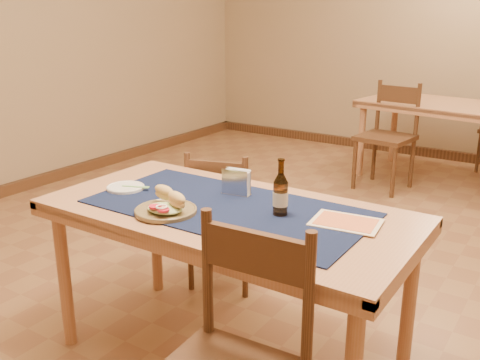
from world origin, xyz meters
The scene contains 13 objects.
room centered at (0.00, 0.00, 1.40)m, with size 6.04×7.04×2.84m.
main_table centered at (0.00, -0.80, 0.67)m, with size 1.60×0.80×0.75m.
placemat centered at (0.00, -0.80, 0.75)m, with size 1.20×0.60×0.01m, color #0F173A.
baseboard centered at (0.00, 0.00, 0.05)m, with size 6.00×7.00×0.10m.
back_table centered at (0.21, 2.60, 0.67)m, with size 1.79×1.09×0.75m.
chair_main_far centered at (-0.43, -0.21, 0.43)m, with size 0.48×0.48×0.83m.
chair_back_near centered at (-0.26, 2.13, 0.50)m, with size 0.50×0.50×0.96m.
sandwich_plate centered at (-0.17, -1.00, 0.78)m, with size 0.26×0.26×0.10m.
side_plate centered at (-0.54, -0.86, 0.76)m, with size 0.18×0.18×0.01m.
fork centered at (-0.48, -0.84, 0.77)m, with size 0.13×0.06×0.00m.
beer_bottle centered at (0.23, -0.75, 0.84)m, with size 0.06×0.06×0.24m.
napkin_holder centered at (-0.06, -0.64, 0.81)m, with size 0.14×0.07×0.12m.
menu_card centered at (0.50, -0.69, 0.76)m, with size 0.29×0.23×0.01m.
Camera 1 is at (1.22, -2.56, 1.55)m, focal length 40.00 mm.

